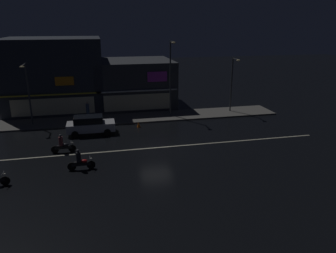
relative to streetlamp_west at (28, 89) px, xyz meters
name	(u,v)px	position (x,y,z in m)	size (l,w,h in m)	color
ground_plane	(156,148)	(10.87, -8.51, -3.76)	(140.00, 140.00, 0.00)	black
lane_divider_stripe	(156,148)	(10.87, -8.51, -3.75)	(28.48, 0.16, 0.01)	beige
sidewalk_far	(141,117)	(10.87, 0.40, -3.69)	(29.98, 3.84, 0.14)	#5B5954
storefront_left_block	(133,83)	(10.88, 6.49, -1.00)	(9.37, 8.50, 5.52)	#383A3F
storefront_center_block	(55,74)	(1.88, 6.78, 0.33)	(10.61, 9.07, 8.18)	#2D333D
streetlamp_west	(28,89)	(0.00, 0.00, 0.00)	(0.44, 1.64, 6.01)	#47494C
streetlamp_mid	(171,73)	(14.15, 0.18, 1.01)	(0.44, 1.64, 7.94)	#47494C
streetlamp_east	(233,80)	(21.27, 0.45, 0.01)	(0.44, 1.64, 6.03)	#47494C
pedestrian_on_sidewalk	(88,111)	(5.41, 0.76, -2.74)	(0.33, 0.33, 1.86)	#334766
parked_car_near_kerb	(90,125)	(5.68, -3.66, -2.89)	(4.30, 1.98, 1.67)	silver
motorcycle_following	(80,161)	(5.02, -11.42, -3.12)	(1.90, 0.60, 1.52)	black
motorcycle_opposite_lane	(63,145)	(3.55, -7.89, -3.12)	(1.90, 0.60, 1.52)	black
traffic_cone	(139,124)	(10.25, -2.71, -3.48)	(0.36, 0.36, 0.55)	orange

